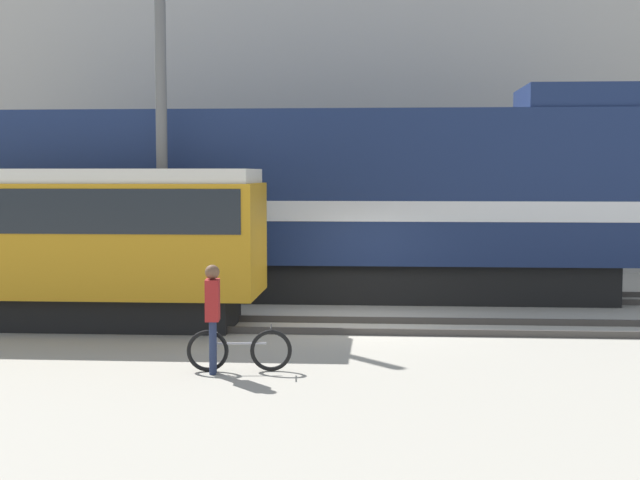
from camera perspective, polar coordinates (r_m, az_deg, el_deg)
The scene contains 9 objects.
ground_plane at distance 19.56m, azimuth 2.58°, elevation -5.35°, with size 120.00×120.00×0.00m, color #9E998C.
track_near at distance 18.85m, azimuth 2.53°, elevation -5.49°, with size 60.00×1.50×0.14m.
track_far at distance 23.40m, azimuth 2.83°, elevation -3.57°, with size 60.00×1.51×0.14m.
building_backdrop at distance 32.66m, azimuth 3.21°, elevation 7.68°, with size 41.58×6.00×10.40m.
freight_locomotive at distance 23.28m, azimuth -0.99°, elevation 2.51°, with size 17.37×3.04×5.45m.
streetcar at distance 19.98m, azimuth -17.23°, elevation 0.23°, with size 9.29×2.54×3.37m.
bicycle at distance 14.89m, azimuth -5.18°, elevation -7.05°, with size 1.74×0.44×0.76m.
person at distance 14.64m, azimuth -6.89°, elevation -4.29°, with size 0.25×0.38×1.79m.
utility_pole_left at distance 21.55m, azimuth -10.11°, elevation 7.17°, with size 0.27×0.27×8.76m.
Camera 1 is at (0.48, -19.27, 3.28)m, focal length 50.00 mm.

